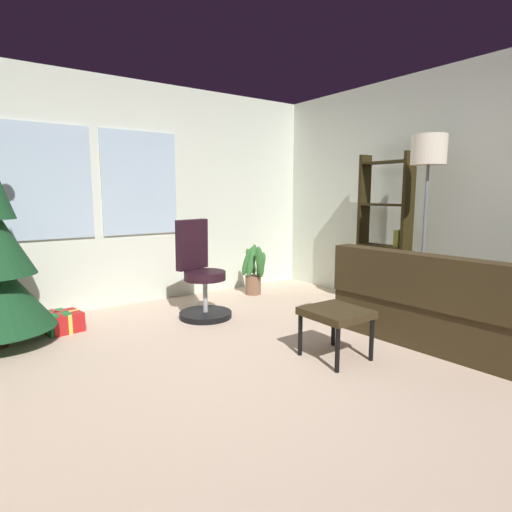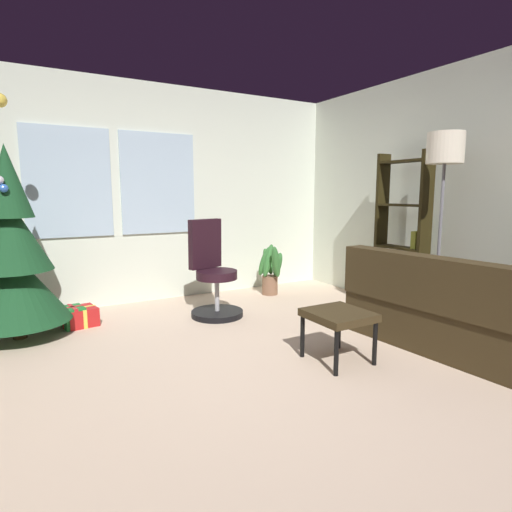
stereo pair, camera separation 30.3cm
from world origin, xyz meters
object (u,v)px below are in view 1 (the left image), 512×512
(bookshelf, at_px, (384,242))
(couch, at_px, (460,311))
(gift_box_red, at_px, (65,322))
(footstool, at_px, (336,316))
(floor_lamp, at_px, (428,167))
(potted_plant, at_px, (254,270))
(gift_box_green, at_px, (57,323))
(office_chair, at_px, (201,280))

(bookshelf, bearing_deg, couch, -107.19)
(gift_box_red, bearing_deg, footstool, -50.41)
(footstool, bearing_deg, floor_lamp, 4.00)
(couch, bearing_deg, bookshelf, 72.81)
(couch, xyz_separation_m, gift_box_red, (-2.85, 2.36, -0.19))
(gift_box_red, xyz_separation_m, potted_plant, (2.33, 0.13, 0.24))
(bookshelf, height_order, floor_lamp, floor_lamp)
(floor_lamp, height_order, potted_plant, floor_lamp)
(gift_box_red, height_order, bookshelf, bookshelf)
(gift_box_red, height_order, gift_box_green, gift_box_green)
(couch, bearing_deg, gift_box_red, 140.44)
(footstool, relative_size, gift_box_green, 1.71)
(couch, height_order, gift_box_red, couch)
(gift_box_green, distance_m, potted_plant, 2.42)
(footstool, distance_m, gift_box_green, 2.62)
(gift_box_red, xyz_separation_m, office_chair, (1.31, -0.34, 0.31))
(couch, bearing_deg, potted_plant, 101.77)
(couch, bearing_deg, office_chair, 127.37)
(footstool, distance_m, bookshelf, 1.78)
(couch, height_order, gift_box_green, couch)
(office_chair, relative_size, floor_lamp, 0.56)
(couch, xyz_separation_m, footstool, (-1.21, 0.37, 0.07))
(footstool, relative_size, office_chair, 0.45)
(office_chair, bearing_deg, potted_plant, 24.73)
(gift_box_red, xyz_separation_m, floor_lamp, (2.94, -1.90, 1.48))
(couch, relative_size, office_chair, 1.74)
(office_chair, height_order, bookshelf, bookshelf)
(gift_box_green, height_order, office_chair, office_chair)
(bookshelf, bearing_deg, floor_lamp, -111.77)
(footstool, relative_size, floor_lamp, 0.25)
(gift_box_green, bearing_deg, footstool, -48.83)
(office_chair, bearing_deg, gift_box_red, 165.54)
(floor_lamp, bearing_deg, footstool, -176.00)
(gift_box_green, bearing_deg, office_chair, -12.78)
(couch, height_order, office_chair, office_chair)
(couch, relative_size, floor_lamp, 0.97)
(gift_box_red, distance_m, floor_lamp, 3.79)
(bookshelf, bearing_deg, gift_box_red, 158.97)
(couch, distance_m, bookshelf, 1.28)
(gift_box_green, relative_size, office_chair, 0.27)
(bookshelf, bearing_deg, footstool, -154.09)
(footstool, height_order, potted_plant, potted_plant)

